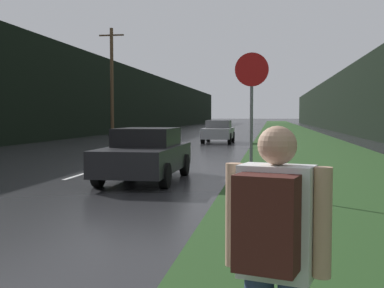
% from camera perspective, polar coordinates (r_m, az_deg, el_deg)
% --- Properties ---
extents(grass_verge, '(6.00, 240.00, 0.02)m').
position_cam_1_polar(grass_verge, '(40.69, 11.97, 0.89)').
color(grass_verge, '#26471E').
rests_on(grass_verge, ground_plane).
extents(lane_stripe_c, '(0.12, 3.00, 0.01)m').
position_cam_1_polar(lane_stripe_c, '(14.63, -12.56, -3.39)').
color(lane_stripe_c, silver).
rests_on(lane_stripe_c, ground_plane).
extents(lane_stripe_d, '(0.12, 3.00, 0.01)m').
position_cam_1_polar(lane_stripe_d, '(21.26, -5.53, -1.25)').
color(lane_stripe_d, silver).
rests_on(lane_stripe_d, ground_plane).
extents(treeline_far_side, '(2.00, 140.00, 6.97)m').
position_cam_1_polar(treeline_far_side, '(53.03, -8.05, 5.24)').
color(treeline_far_side, black).
rests_on(treeline_far_side, ground_plane).
extents(treeline_near_side, '(2.00, 140.00, 6.24)m').
position_cam_1_polar(treeline_near_side, '(51.24, 18.23, 4.76)').
color(treeline_near_side, black).
rests_on(treeline_near_side, ground_plane).
extents(utility_pole_far, '(1.80, 0.24, 7.90)m').
position_cam_1_polar(utility_pole_far, '(34.91, -9.47, 7.21)').
color(utility_pole_far, '#4C3823').
rests_on(utility_pole_far, ground_plane).
extents(stop_sign, '(0.73, 0.07, 3.06)m').
position_cam_1_polar(stop_sign, '(10.50, 7.06, 4.43)').
color(stop_sign, slate).
rests_on(stop_sign, ground_plane).
extents(hitchhiker_with_backpack, '(0.56, 0.47, 1.65)m').
position_cam_1_polar(hitchhiker_with_backpack, '(2.64, 9.73, -13.25)').
color(hitchhiker_with_backpack, navy).
rests_on(hitchhiker_with_backpack, ground_plane).
extents(car_passing_near, '(1.84, 4.19, 1.38)m').
position_cam_1_polar(car_passing_near, '(12.75, -5.52, -1.20)').
color(car_passing_near, black).
rests_on(car_passing_near, ground_plane).
extents(car_passing_far, '(1.84, 4.20, 1.43)m').
position_cam_1_polar(car_passing_far, '(30.54, 3.16, 1.51)').
color(car_passing_far, '#9E9EA3').
rests_on(car_passing_far, ground_plane).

